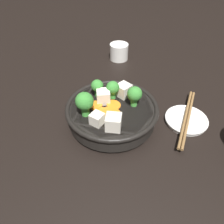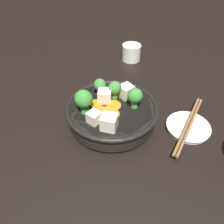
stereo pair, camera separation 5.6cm
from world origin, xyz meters
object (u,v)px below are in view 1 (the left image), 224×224
(side_saucer, at_px, (186,120))
(chopsticks_pair, at_px, (187,117))
(tea_cup, at_px, (119,52))
(stirfry_bowl, at_px, (112,111))

(side_saucer, height_order, chopsticks_pair, chopsticks_pair)
(side_saucer, height_order, tea_cup, tea_cup)
(side_saucer, xyz_separation_m, tea_cup, (-0.35, 0.18, 0.02))
(stirfry_bowl, relative_size, tea_cup, 3.40)
(tea_cup, bearing_deg, chopsticks_pair, -27.25)
(stirfry_bowl, height_order, chopsticks_pair, stirfry_bowl)
(tea_cup, relative_size, chopsticks_pair, 0.30)
(stirfry_bowl, relative_size, side_saucer, 2.09)
(tea_cup, distance_m, chopsticks_pair, 0.39)
(side_saucer, bearing_deg, chopsticks_pair, 0.00)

